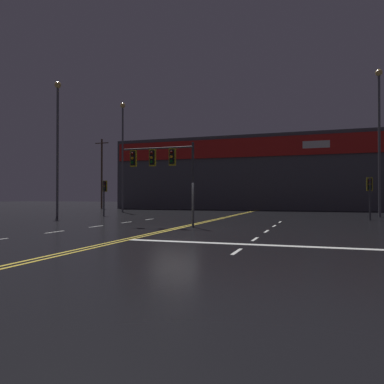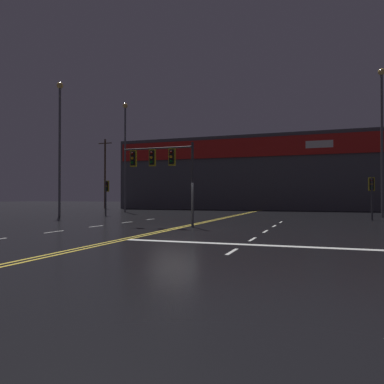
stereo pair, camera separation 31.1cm
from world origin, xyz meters
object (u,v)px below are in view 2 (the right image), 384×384
traffic_signal_median (161,162)px  streetlight_near_right (125,145)px  traffic_signal_corner_northeast (372,189)px  streetlight_near_left (60,133)px  traffic_signal_corner_northwest (106,190)px  streetlight_median_approach (382,126)px

traffic_signal_median → streetlight_near_right: 21.35m
traffic_signal_corner_northeast → streetlight_near_left: (-24.92, -3.13, 4.96)m
traffic_signal_corner_northwest → streetlight_near_right: 9.94m
streetlight_median_approach → traffic_signal_corner_northeast: bearing=-106.1°
traffic_signal_median → streetlight_near_right: (-12.04, 17.21, 3.82)m
streetlight_near_right → streetlight_median_approach: (25.59, -2.58, 0.09)m
streetlight_median_approach → streetlight_near_left: bearing=-163.7°
streetlight_near_right → traffic_signal_corner_northwest: bearing=-71.7°
traffic_signal_corner_northeast → streetlight_near_right: bearing=163.6°
streetlight_near_left → streetlight_near_right: bearing=86.4°
traffic_signal_median → traffic_signal_corner_northwest: traffic_signal_median is taller
traffic_signal_corner_northwest → streetlight_median_approach: (22.94, 5.44, 5.32)m
traffic_signal_corner_northwest → streetlight_near_right: streetlight_near_right is taller
traffic_signal_median → streetlight_near_right: size_ratio=0.39×
streetlight_near_left → traffic_signal_median: bearing=-28.7°
traffic_signal_median → streetlight_near_left: 14.89m
traffic_signal_median → traffic_signal_corner_northeast: traffic_signal_median is taller
traffic_signal_median → streetlight_near_right: bearing=125.0°
streetlight_near_left → streetlight_median_approach: size_ratio=0.94×
streetlight_near_left → streetlight_near_right: (0.64, 10.26, 0.29)m
traffic_signal_median → traffic_signal_corner_northwest: size_ratio=1.51×
traffic_signal_corner_northeast → streetlight_near_left: 25.60m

